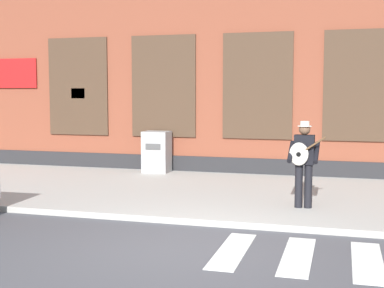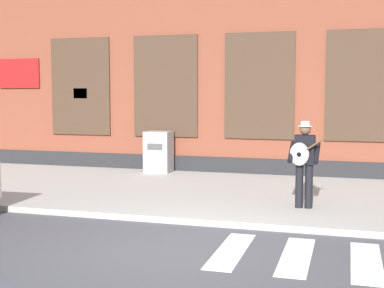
# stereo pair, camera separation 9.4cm
# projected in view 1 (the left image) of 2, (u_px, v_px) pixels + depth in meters

# --- Properties ---
(ground_plane) EXTENTS (160.00, 160.00, 0.00)m
(ground_plane) POSITION_uv_depth(u_px,v_px,m) (182.00, 251.00, 7.95)
(ground_plane) COLOR #4C4C51
(sidewalk) EXTENTS (28.00, 5.55, 0.12)m
(sidewalk) POSITION_uv_depth(u_px,v_px,m) (237.00, 194.00, 12.03)
(sidewalk) COLOR #ADAAA3
(sidewalk) RESTS_ON ground
(building_backdrop) EXTENTS (28.00, 4.06, 6.61)m
(building_backdrop) POSITION_uv_depth(u_px,v_px,m) (268.00, 61.00, 16.29)
(building_backdrop) COLOR brown
(building_backdrop) RESTS_ON ground
(busker) EXTENTS (0.71, 0.53, 1.68)m
(busker) POSITION_uv_depth(u_px,v_px,m) (303.00, 159.00, 10.27)
(busker) COLOR black
(busker) RESTS_ON sidewalk
(utility_box) EXTENTS (0.71, 0.61, 1.15)m
(utility_box) POSITION_uv_depth(u_px,v_px,m) (157.00, 152.00, 14.94)
(utility_box) COLOR #9E9E9E
(utility_box) RESTS_ON sidewalk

